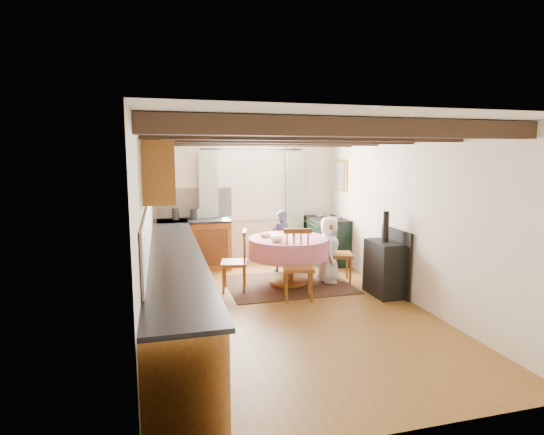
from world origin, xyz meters
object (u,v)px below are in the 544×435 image
object	(u,v)px
chair_right	(339,252)
child_far	(281,241)
chair_left	(234,261)
cast_iron_stove	(385,253)
child_right	(329,250)
cup	(294,233)
aga_range	(326,240)
chair_near	(298,265)
dining_table	(288,261)

from	to	relation	value
chair_right	child_far	world-z (taller)	child_far
chair_left	cast_iron_stove	size ratio (longest dim) A/B	0.75
child_right	cup	bearing A→B (deg)	85.68
aga_range	child_right	xyz separation A→B (m)	(-0.45, -1.23, 0.10)
chair_near	cast_iron_stove	world-z (taller)	cast_iron_stove
aga_range	child_right	world-z (taller)	child_right
chair_near	chair_left	size ratio (longest dim) A/B	1.07
aga_range	cup	world-z (taller)	aga_range
aga_range	chair_right	bearing A→B (deg)	-101.85
chair_near	aga_range	world-z (taller)	chair_near
cast_iron_stove	child_right	world-z (taller)	cast_iron_stove
dining_table	chair_near	bearing A→B (deg)	-95.38
aga_range	chair_near	bearing A→B (deg)	-122.19
aga_range	child_right	distance (m)	1.31
dining_table	cast_iron_stove	xyz separation A→B (m)	(1.24, -0.85, 0.25)
chair_near	cup	distance (m)	0.98
cup	child_right	bearing A→B (deg)	-23.79
dining_table	child_right	world-z (taller)	child_right
chair_left	aga_range	size ratio (longest dim) A/B	0.97
dining_table	cup	size ratio (longest dim) A/B	13.88
cast_iron_stove	child_right	size ratio (longest dim) A/B	1.16
chair_right	aga_range	distance (m)	1.25
dining_table	cast_iron_stove	world-z (taller)	cast_iron_stove
cast_iron_stove	cup	distance (m)	1.52
chair_left	cup	xyz separation A→B (m)	(1.05, 0.28, 0.34)
chair_near	chair_right	size ratio (longest dim) A/B	1.04
chair_left	chair_right	bearing A→B (deg)	104.84
chair_left	cup	world-z (taller)	chair_left
chair_left	child_far	bearing A→B (deg)	144.72
chair_near	child_right	bearing A→B (deg)	55.41
aga_range	cast_iron_stove	distance (m)	2.05
chair_right	child_right	distance (m)	0.20
chair_near	aga_range	xyz separation A→B (m)	(1.20, 1.90, -0.06)
cup	aga_range	bearing A→B (deg)	45.35
chair_right	dining_table	bearing A→B (deg)	103.85
dining_table	chair_right	size ratio (longest dim) A/B	1.31
chair_near	child_right	size ratio (longest dim) A/B	0.93
chair_near	child_right	distance (m)	1.01
cast_iron_stove	dining_table	bearing A→B (deg)	145.60
chair_right	cup	distance (m)	0.83
aga_range	cup	xyz separation A→B (m)	(-0.98, -0.99, 0.37)
chair_near	chair_left	bearing A→B (deg)	156.29
child_far	cup	size ratio (longest dim) A/B	12.09
chair_near	child_far	bearing A→B (deg)	97.12
cast_iron_stove	cup	world-z (taller)	cast_iron_stove
dining_table	child_right	bearing A→B (deg)	-3.50
chair_near	chair_right	distance (m)	1.16
dining_table	cup	distance (m)	0.49
child_right	cup	xyz separation A→B (m)	(-0.53, 0.23, 0.27)
chair_left	chair_right	world-z (taller)	chair_right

